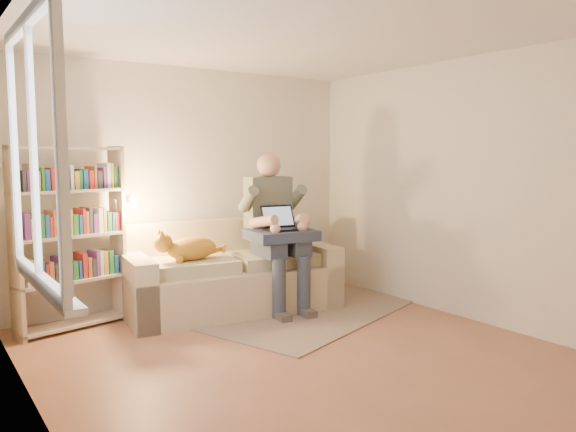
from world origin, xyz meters
TOP-DOWN VIEW (x-y plane):
  - floor at (0.00, 0.00)m, footprint 4.50×4.50m
  - ceiling at (0.00, 0.00)m, footprint 4.00×4.50m
  - wall_left at (-2.00, 0.00)m, footprint 0.02×4.50m
  - wall_right at (2.00, 0.00)m, footprint 0.02×4.50m
  - wall_back at (0.00, 2.25)m, footprint 4.00×0.02m
  - window at (-1.95, 0.20)m, footprint 0.12×1.52m
  - sofa at (0.18, 1.66)m, footprint 2.31×1.27m
  - person at (0.60, 1.44)m, footprint 0.56×0.81m
  - cat at (-0.37, 1.59)m, footprint 0.81×0.34m
  - blanket at (0.66, 1.25)m, footprint 0.72×0.62m
  - laptop at (0.66, 1.26)m, footprint 0.40×0.38m
  - bookshelf at (-1.37, 1.90)m, footprint 1.18×0.47m
  - rug at (0.84, 1.10)m, footprint 2.78×2.16m

SIDE VIEW (x-z plane):
  - floor at x=0.00m, z-range 0.00..0.00m
  - rug at x=0.84m, z-range 0.00..0.01m
  - sofa at x=0.18m, z-range -0.13..0.81m
  - cat at x=-0.37m, z-range 0.58..0.87m
  - blanket at x=0.66m, z-range 0.76..0.87m
  - person at x=0.60m, z-range 0.09..1.76m
  - laptop at x=0.66m, z-range 0.79..1.09m
  - bookshelf at x=-1.37m, z-range 0.09..1.82m
  - wall_left at x=-2.00m, z-range 0.00..2.60m
  - wall_right at x=2.00m, z-range 0.00..2.60m
  - wall_back at x=0.00m, z-range 0.00..2.60m
  - window at x=-1.95m, z-range 0.53..2.22m
  - ceiling at x=0.00m, z-range 2.59..2.61m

